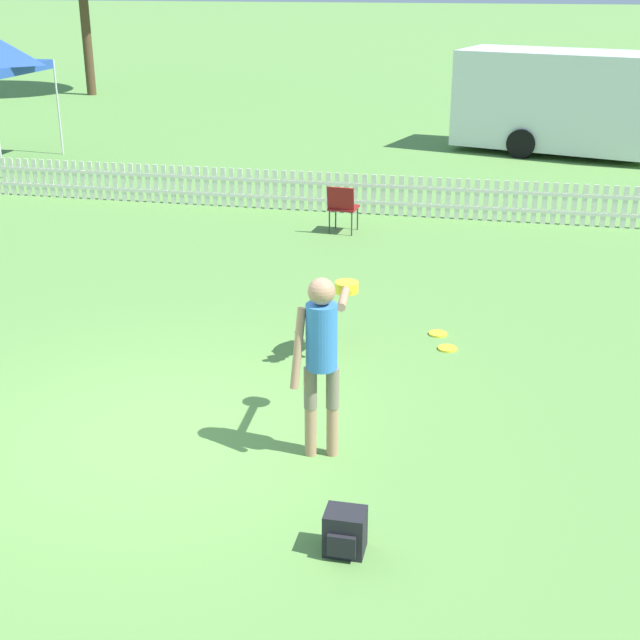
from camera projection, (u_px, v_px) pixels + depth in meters
The scene contains 9 objects.
ground_plane at pixel (164, 435), 8.58m from camera, with size 240.00×240.00×0.00m, color #5B8C42.
handler_person at pixel (323, 344), 7.89m from camera, with size 0.47×1.08×1.72m.
leaping_dog at pixel (319, 311), 10.21m from camera, with size 0.45×1.06×0.90m.
frisbee_near_handler at pixel (438, 334), 10.94m from camera, with size 0.22×0.22×0.02m.
frisbee_near_dog at pixel (447, 348), 10.51m from camera, with size 0.22×0.22×0.02m.
backpack_on_grass at pixel (345, 532), 6.80m from camera, with size 0.31×0.30×0.35m.
picket_fence at pixel (337, 193), 16.30m from camera, with size 26.72×0.04×0.74m.
folding_chair_center at pixel (342, 205), 14.96m from camera, with size 0.50×0.51×0.83m.
equipment_trailer at pixel (561, 100), 21.34m from camera, with size 5.72×3.35×2.40m.
Camera 1 is at (3.06, -7.09, 4.18)m, focal length 50.00 mm.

